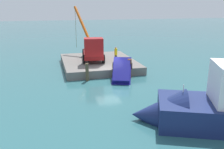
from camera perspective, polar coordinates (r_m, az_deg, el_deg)
ground at (r=25.77m, az=-0.89°, el=-0.76°), size 200.00×200.00×0.00m
dock at (r=30.31m, az=-3.13°, el=2.60°), size 10.09×8.54×0.85m
crane_truck at (r=29.50m, az=-4.55°, el=5.94°), size 9.88×3.11×6.35m
dock_worker at (r=29.28m, az=0.90°, el=4.77°), size 0.34×0.34×1.73m
salvaged_car at (r=24.46m, az=2.23°, el=-0.17°), size 4.55×3.22×3.23m
moored_yacht at (r=16.94m, az=23.01°, el=-8.21°), size 7.98×12.02×6.73m
piling_near at (r=24.63m, az=-5.78°, el=0.52°), size 0.33×0.33×1.78m
piling_mid at (r=25.46m, az=4.06°, el=1.35°), size 0.42×0.42×2.02m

